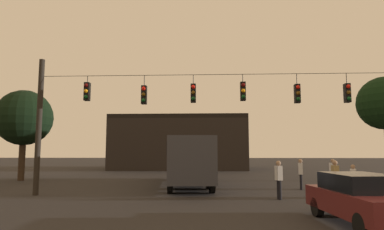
% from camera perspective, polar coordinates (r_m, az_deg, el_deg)
% --- Properties ---
extents(ground_plane, '(168.00, 168.00, 0.00)m').
position_cam_1_polar(ground_plane, '(28.85, 3.58, -10.64)').
color(ground_plane, black).
rests_on(ground_plane, ground).
extents(overhead_signal_span, '(18.52, 0.44, 7.01)m').
position_cam_1_polar(overhead_signal_span, '(16.71, 4.26, 0.31)').
color(overhead_signal_span, black).
rests_on(overhead_signal_span, ground).
extents(city_bus, '(3.51, 11.18, 3.00)m').
position_cam_1_polar(city_bus, '(21.89, -0.64, -7.15)').
color(city_bus, '#2D2D33').
rests_on(city_bus, ground).
extents(car_near_right, '(2.12, 4.44, 1.52)m').
position_cam_1_polar(car_near_right, '(11.42, 27.12, -12.65)').
color(car_near_right, '#511919').
rests_on(car_near_right, ground).
extents(pedestrian_crossing_left, '(0.33, 0.41, 1.76)m').
position_cam_1_polar(pedestrian_crossing_left, '(20.40, 18.22, -9.33)').
color(pedestrian_crossing_left, black).
rests_on(pedestrian_crossing_left, ground).
extents(pedestrian_crossing_center, '(0.31, 0.40, 1.76)m').
position_cam_1_polar(pedestrian_crossing_center, '(16.03, 14.72, -10.34)').
color(pedestrian_crossing_center, black).
rests_on(pedestrian_crossing_center, ground).
extents(pedestrian_crossing_right, '(0.35, 0.42, 1.74)m').
position_cam_1_polar(pedestrian_crossing_right, '(21.56, 23.13, -8.99)').
color(pedestrian_crossing_right, black).
rests_on(pedestrian_crossing_right, ground).
extents(pedestrian_near_bus, '(0.34, 0.42, 1.56)m').
position_cam_1_polar(pedestrian_near_bus, '(18.03, 26.06, -9.87)').
color(pedestrian_near_bus, black).
rests_on(pedestrian_near_bus, ground).
extents(pedestrian_trailing, '(0.26, 0.37, 1.77)m').
position_cam_1_polar(pedestrian_trailing, '(17.22, 23.48, -9.71)').
color(pedestrian_trailing, black).
rests_on(pedestrian_trailing, ground).
extents(corner_building, '(16.22, 11.31, 6.49)m').
position_cam_1_polar(corner_building, '(43.12, -1.96, -4.88)').
color(corner_building, black).
rests_on(corner_building, ground).
extents(tree_left_silhouette, '(4.26, 4.26, 6.91)m').
position_cam_1_polar(tree_left_silhouette, '(28.62, -26.95, -0.47)').
color(tree_left_silhouette, '#2D2116').
rests_on(tree_left_silhouette, ground).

